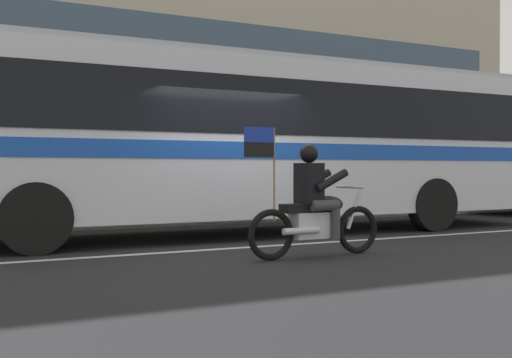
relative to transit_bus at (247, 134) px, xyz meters
name	(u,v)px	position (x,y,z in m)	size (l,w,h in m)	color
ground_plane	(232,243)	(-0.86, -1.19, -1.88)	(60.00, 60.00, 0.00)	black
sidewalk_curb	(144,217)	(-0.86, 3.91, -1.81)	(28.00, 3.80, 0.15)	#B7B2A8
lane_center_stripe	(247,247)	(-0.86, -1.79, -1.88)	(26.60, 0.14, 0.01)	silver
transit_bus	(247,134)	(0.00, 0.00, 0.00)	(12.67, 2.66, 3.22)	silver
motorcycle_with_rider	(315,209)	(-0.48, -3.14, -1.22)	(2.20, 0.64, 1.78)	black
fire_hydrant	(338,196)	(4.10, 2.99, -1.37)	(0.22, 0.30, 0.75)	red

